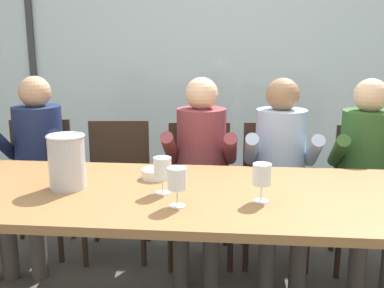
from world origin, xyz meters
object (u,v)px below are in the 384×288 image
Objects in this scene: chair_right_of_center at (274,179)px; wine_glass_center_pour at (162,169)px; chair_center at (199,179)px; tasting_bowl at (156,174)px; dining_table at (185,204)px; wine_glass_near_bucket at (177,180)px; chair_near_curtain at (39,174)px; person_maroon_top at (200,159)px; wine_glass_by_left_taster at (262,175)px; person_olive_shirt at (368,163)px; person_navy_polo at (36,155)px; person_pale_blue_shirt at (281,161)px; chair_near_window_right at (368,185)px; chair_left_of_center at (118,176)px; ice_bucket_primary at (67,161)px.

wine_glass_center_pour is (-0.61, -0.95, 0.33)m from chair_right_of_center.
tasting_bowl is (-0.18, -0.68, 0.24)m from chair_center.
wine_glass_near_bucket reaches higher than dining_table.
wine_glass_near_bucket is (1.12, -1.09, 0.33)m from chair_near_curtain.
chair_near_curtain is 1.42m from wine_glass_center_pour.
chair_near_curtain is 0.74× the size of person_maroon_top.
wine_glass_by_left_taster is at bearing 14.77° from wine_glass_near_bucket.
dining_table is 1.29m from person_olive_shirt.
person_navy_polo is 1.00× the size of person_pale_blue_shirt.
chair_near_window_right is 5.17× the size of wine_glass_center_pour.
person_pale_blue_shirt reaches higher than wine_glass_center_pour.
chair_center is 5.17× the size of wine_glass_center_pour.
chair_near_curtain is 1.81m from wine_glass_by_left_taster.
chair_left_of_center is 0.74× the size of person_navy_polo.
person_pale_blue_shirt is at bearing 54.44° from dining_table.
tasting_bowl is at bearing 112.38° from wine_glass_near_bucket.
wine_glass_by_left_taster is 0.46m from wine_glass_center_pour.
chair_center is at bearing 166.31° from person_pale_blue_shirt.
person_maroon_top is 0.80m from wine_glass_center_pour.
chair_center is at bearing 75.46° from tasting_bowl.
wine_glass_center_pour is at bearing 118.55° from wine_glass_near_bucket.
chair_near_window_right is 0.74× the size of person_olive_shirt.
person_navy_polo is at bearing -169.97° from chair_left_of_center.
person_navy_polo is at bearing -170.25° from chair_near_window_right.
person_maroon_top is 1.04m from person_olive_shirt.
chair_center is 5.17× the size of wine_glass_near_bucket.
chair_center is 0.74m from tasting_bowl.
ice_bucket_primary is 1.52× the size of wine_glass_near_bucket.
tasting_bowl is 0.85× the size of wine_glass_center_pour.
person_navy_polo reaches higher than tasting_bowl.
ice_bucket_primary is 0.59m from wine_glass_near_bucket.
chair_center is at bearing 83.48° from wine_glass_center_pour.
ice_bucket_primary is at bearing -152.73° from person_olive_shirt.
tasting_bowl is at bearing -141.58° from person_pale_blue_shirt.
person_pale_blue_shirt is at bearing -13.23° from chair_near_curtain.
person_pale_blue_shirt is 0.88m from wine_glass_by_left_taster.
chair_near_curtain is 1.00× the size of chair_right_of_center.
dining_table is 1.05m from chair_right_of_center.
wine_glass_by_left_taster is 1.00× the size of wine_glass_near_bucket.
wine_glass_near_bucket is at bearing -129.85° from chair_near_window_right.
person_olive_shirt is (-0.05, -0.11, 0.17)m from chair_near_window_right.
chair_left_of_center is at bearing 172.36° from person_pale_blue_shirt.
ice_bucket_primary is 1.78× the size of tasting_bowl.
chair_center is 1.10m from chair_near_window_right.
chair_right_of_center is at bearing 165.54° from person_olive_shirt.
dining_table is 15.27× the size of wine_glass_center_pour.
chair_left_of_center is 0.96m from ice_bucket_primary.
ice_bucket_primary is (0.56, -0.89, 0.35)m from chair_near_curtain.
chair_right_of_center is at bearing -7.29° from chair_near_curtain.
wine_glass_near_bucket is (-0.01, -0.21, 0.18)m from dining_table.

